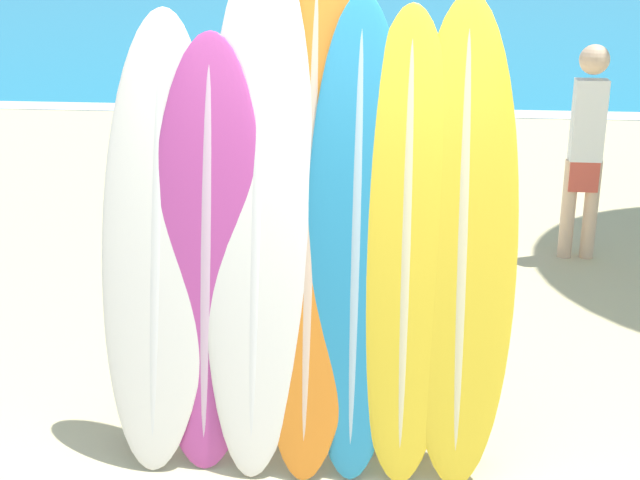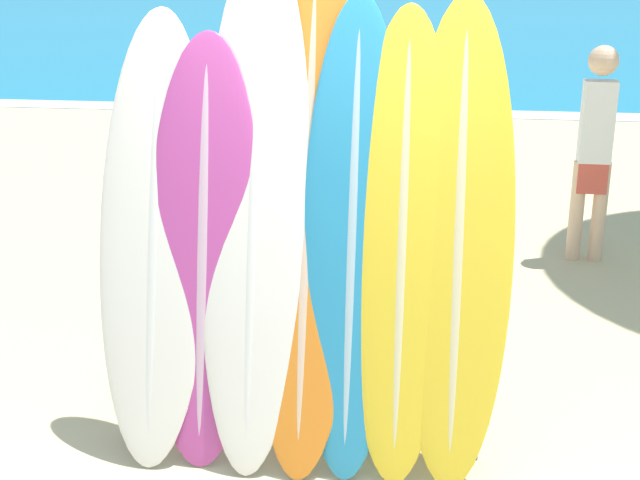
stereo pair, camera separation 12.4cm
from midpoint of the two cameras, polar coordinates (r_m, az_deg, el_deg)
name	(u,v)px [view 1 (the left image)]	position (r m, az deg, el deg)	size (l,w,h in m)	color
ground_plane	(336,480)	(4.54, 0.20, -15.13)	(160.00, 160.00, 0.00)	beige
surfboard_rack	(305,369)	(4.55, -1.73, -8.23)	(1.82, 0.04, 0.86)	#28282D
surfboard_slot_0	(158,240)	(4.49, -11.14, -0.03)	(0.57, 0.74, 2.22)	silver
surfboard_slot_1	(207,254)	(4.42, -8.05, -0.87)	(0.58, 0.61, 2.11)	#B23D8E
surfboard_slot_2	(258,209)	(4.37, -4.81, 2.02)	(0.54, 0.89, 2.54)	silver
surfboard_slot_3	(311,214)	(4.35, -1.42, 1.64)	(0.53, 0.89, 2.49)	orange
surfboard_slot_4	(356,239)	(4.31, 1.51, 0.08)	(0.49, 0.73, 2.29)	teal
surfboard_slot_5	(406,246)	(4.30, 4.71, -0.36)	(0.49, 0.74, 2.25)	yellow
surfboard_slot_6	(462,241)	(4.31, 8.27, -0.10)	(0.53, 0.77, 2.30)	yellow
person_near_water	(378,88)	(10.35, 3.36, 9.68)	(0.27, 0.23, 1.56)	#846047
person_mid_beach	(586,145)	(7.40, 16.19, 5.86)	(0.29, 0.23, 1.73)	beige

